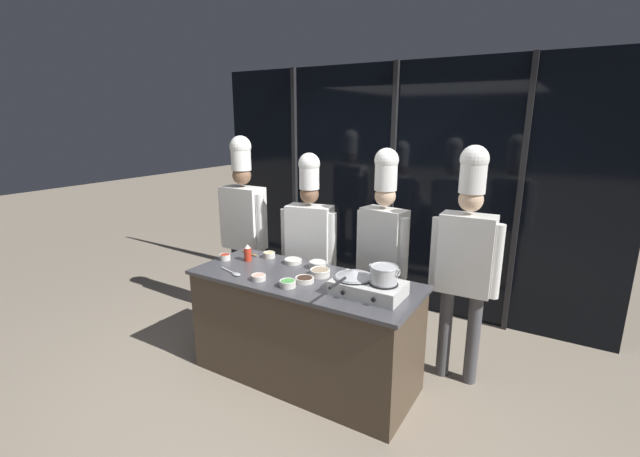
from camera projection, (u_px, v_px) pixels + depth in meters
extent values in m
plane|color=gray|center=(305.00, 377.00, 3.62)|extent=(24.00, 24.00, 0.00)
cube|color=black|center=(393.00, 189.00, 4.79)|extent=(4.60, 0.04, 2.70)
cube|color=#232326|center=(295.00, 181.00, 5.41)|extent=(0.05, 0.05, 2.70)
cube|color=#232326|center=(391.00, 189.00, 4.75)|extent=(0.05, 0.05, 2.70)
cube|color=#232326|center=(519.00, 201.00, 4.10)|extent=(0.05, 0.05, 2.70)
cube|color=#4C3D2D|center=(304.00, 330.00, 3.51)|extent=(1.82, 0.71, 0.86)
cube|color=#47474C|center=(304.00, 280.00, 3.40)|extent=(1.87, 0.75, 0.03)
cube|color=silver|center=(368.00, 288.00, 3.06)|extent=(0.51, 0.31, 0.10)
cylinder|color=black|center=(354.00, 277.00, 3.10)|extent=(0.20, 0.20, 0.01)
cylinder|color=black|center=(343.00, 293.00, 2.98)|extent=(0.03, 0.01, 0.03)
cylinder|color=black|center=(384.00, 284.00, 2.98)|extent=(0.20, 0.20, 0.01)
cylinder|color=black|center=(373.00, 300.00, 2.86)|extent=(0.03, 0.01, 0.03)
cylinder|color=#ADAFB5|center=(354.00, 276.00, 3.10)|extent=(0.27, 0.27, 0.01)
cone|color=#ADAFB5|center=(354.00, 273.00, 3.09)|extent=(0.29, 0.29, 0.05)
cylinder|color=black|center=(338.00, 283.00, 2.89)|extent=(0.02, 0.22, 0.02)
cylinder|color=#B7BABF|center=(384.00, 275.00, 2.97)|extent=(0.19, 0.19, 0.12)
torus|color=#B7BABF|center=(384.00, 267.00, 2.95)|extent=(0.19, 0.19, 0.01)
torus|color=#B7BABF|center=(370.00, 267.00, 3.01)|extent=(0.01, 0.05, 0.05)
torus|color=#B7BABF|center=(399.00, 272.00, 2.90)|extent=(0.01, 0.05, 0.05)
cylinder|color=red|center=(248.00, 254.00, 3.79)|extent=(0.07, 0.07, 0.12)
cone|color=white|center=(247.00, 246.00, 3.77)|extent=(0.06, 0.06, 0.03)
cylinder|color=silver|center=(320.00, 273.00, 3.43)|extent=(0.16, 0.16, 0.05)
torus|color=silver|center=(320.00, 270.00, 3.43)|extent=(0.16, 0.16, 0.01)
cylinder|color=#9E896B|center=(320.00, 271.00, 3.43)|extent=(0.13, 0.13, 0.03)
cylinder|color=silver|center=(293.00, 261.00, 3.74)|extent=(0.15, 0.15, 0.03)
torus|color=silver|center=(293.00, 259.00, 3.73)|extent=(0.15, 0.15, 0.01)
cylinder|color=silver|center=(293.00, 260.00, 3.73)|extent=(0.12, 0.12, 0.02)
cylinder|color=silver|center=(259.00, 278.00, 3.34)|extent=(0.11, 0.11, 0.04)
torus|color=silver|center=(259.00, 275.00, 3.34)|extent=(0.12, 0.12, 0.01)
cylinder|color=#EAA893|center=(259.00, 276.00, 3.34)|extent=(0.09, 0.09, 0.02)
cylinder|color=silver|center=(225.00, 257.00, 3.82)|extent=(0.10, 0.10, 0.05)
torus|color=silver|center=(225.00, 255.00, 3.81)|extent=(0.10, 0.10, 0.01)
cylinder|color=#B22D1E|center=(225.00, 256.00, 3.81)|extent=(0.08, 0.08, 0.03)
cylinder|color=silver|center=(269.00, 255.00, 3.88)|extent=(0.11, 0.11, 0.05)
torus|color=silver|center=(269.00, 253.00, 3.87)|extent=(0.11, 0.11, 0.01)
cylinder|color=#E0C689|center=(269.00, 254.00, 3.88)|extent=(0.09, 0.09, 0.03)
cylinder|color=silver|center=(288.00, 284.00, 3.21)|extent=(0.12, 0.12, 0.05)
torus|color=silver|center=(288.00, 281.00, 3.20)|extent=(0.13, 0.13, 0.01)
cylinder|color=#4C9E47|center=(288.00, 282.00, 3.20)|extent=(0.10, 0.10, 0.03)
cylinder|color=silver|center=(305.00, 280.00, 3.30)|extent=(0.15, 0.15, 0.03)
torus|color=silver|center=(305.00, 278.00, 3.30)|extent=(0.15, 0.15, 0.01)
cylinder|color=#382319|center=(305.00, 279.00, 3.30)|extent=(0.12, 0.12, 0.02)
cylinder|color=silver|center=(318.00, 265.00, 3.61)|extent=(0.14, 0.14, 0.05)
torus|color=silver|center=(318.00, 262.00, 3.60)|extent=(0.15, 0.15, 0.01)
cylinder|color=white|center=(318.00, 263.00, 3.61)|extent=(0.12, 0.12, 0.03)
cube|color=#B2B5BA|center=(227.00, 270.00, 3.55)|extent=(0.19, 0.07, 0.01)
ellipsoid|color=#B2B5BA|center=(236.00, 274.00, 3.45)|extent=(0.10, 0.08, 0.02)
cube|color=olive|center=(247.00, 253.00, 4.00)|extent=(0.14, 0.04, 0.01)
ellipsoid|color=olive|center=(254.00, 255.00, 3.94)|extent=(0.07, 0.05, 0.02)
cylinder|color=#232326|center=(255.00, 285.00, 4.55)|extent=(0.11, 0.11, 0.80)
cylinder|color=#232326|center=(238.00, 281.00, 4.67)|extent=(0.11, 0.11, 0.80)
cube|color=white|center=(244.00, 218.00, 4.43)|extent=(0.44, 0.23, 0.64)
cylinder|color=white|center=(260.00, 223.00, 4.28)|extent=(0.09, 0.09, 0.59)
cylinder|color=white|center=(224.00, 217.00, 4.52)|extent=(0.09, 0.09, 0.59)
sphere|color=brown|center=(242.00, 175.00, 4.32)|extent=(0.19, 0.19, 0.19)
cylinder|color=white|center=(241.00, 158.00, 4.27)|extent=(0.20, 0.20, 0.24)
sphere|color=white|center=(240.00, 147.00, 4.24)|extent=(0.22, 0.22, 0.22)
cylinder|color=#4C4C51|center=(321.00, 303.00, 4.19)|extent=(0.11, 0.11, 0.73)
cylinder|color=#4C4C51|center=(299.00, 299.00, 4.26)|extent=(0.11, 0.11, 0.73)
cube|color=white|center=(310.00, 236.00, 4.06)|extent=(0.46, 0.29, 0.59)
cylinder|color=white|center=(332.00, 242.00, 3.95)|extent=(0.08, 0.08, 0.55)
cylinder|color=white|center=(286.00, 237.00, 4.11)|extent=(0.08, 0.08, 0.55)
sphere|color=brown|center=(309.00, 194.00, 3.95)|extent=(0.18, 0.18, 0.18)
cylinder|color=white|center=(309.00, 176.00, 3.91)|extent=(0.18, 0.18, 0.23)
sphere|color=white|center=(309.00, 164.00, 3.88)|extent=(0.20, 0.20, 0.20)
cylinder|color=#4C4C51|center=(391.00, 318.00, 3.85)|extent=(0.10, 0.10, 0.76)
cylinder|color=#4C4C51|center=(371.00, 311.00, 3.98)|extent=(0.10, 0.10, 0.76)
cube|color=white|center=(383.00, 243.00, 3.74)|extent=(0.42, 0.27, 0.61)
cylinder|color=white|center=(403.00, 250.00, 3.58)|extent=(0.08, 0.08, 0.56)
cylinder|color=white|center=(361.00, 241.00, 3.86)|extent=(0.08, 0.08, 0.56)
sphere|color=beige|center=(385.00, 196.00, 3.64)|extent=(0.18, 0.18, 0.18)
cylinder|color=white|center=(386.00, 175.00, 3.59)|extent=(0.19, 0.19, 0.25)
sphere|color=white|center=(387.00, 160.00, 3.56)|extent=(0.20, 0.20, 0.20)
cylinder|color=#4C4C51|center=(473.00, 339.00, 3.46)|extent=(0.11, 0.11, 0.78)
cylinder|color=#4C4C51|center=(445.00, 332.00, 3.57)|extent=(0.11, 0.11, 0.78)
cube|color=white|center=(466.00, 254.00, 3.34)|extent=(0.42, 0.23, 0.63)
cylinder|color=white|center=(497.00, 262.00, 3.20)|extent=(0.08, 0.08, 0.58)
cylinder|color=white|center=(435.00, 253.00, 3.42)|extent=(0.08, 0.08, 0.58)
sphere|color=beige|center=(471.00, 200.00, 3.23)|extent=(0.19, 0.19, 0.19)
cylinder|color=white|center=(473.00, 176.00, 3.18)|extent=(0.19, 0.19, 0.25)
sphere|color=white|center=(475.00, 159.00, 3.15)|extent=(0.21, 0.21, 0.21)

